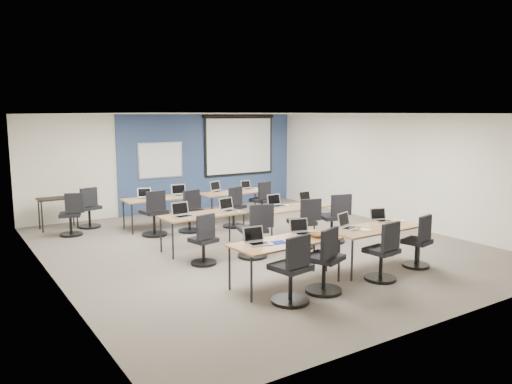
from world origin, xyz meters
TOP-DOWN VIEW (x-y plane):
  - floor at (0.00, 0.00)m, footprint 8.00×9.00m
  - ceiling at (0.00, 0.00)m, footprint 8.00×9.00m
  - wall_back at (0.00, 4.50)m, footprint 8.00×0.04m
  - wall_front at (0.00, -4.50)m, footprint 8.00×0.04m
  - wall_left at (-4.00, 0.00)m, footprint 0.04×9.00m
  - wall_right at (4.00, 0.00)m, footprint 0.04×9.00m
  - blue_accent_panel at (1.25, 4.47)m, footprint 5.50×0.04m
  - whiteboard at (-0.30, 4.43)m, footprint 1.28×0.03m
  - projector_screen at (2.20, 4.41)m, footprint 2.40×0.10m
  - training_table_front_left at (-0.97, -2.25)m, footprint 1.80×0.75m
  - training_table_front_right at (0.89, -2.35)m, footprint 1.77×0.74m
  - training_table_mid_left at (-1.10, 0.36)m, footprint 1.68×0.70m
  - training_table_mid_right at (0.95, 0.03)m, footprint 1.73×0.72m
  - training_table_back_left at (-1.05, 2.67)m, footprint 1.72×0.72m
  - training_table_back_right at (0.90, 2.51)m, footprint 1.77×0.74m
  - laptop_0 at (-1.46, -2.15)m, footprint 0.34×0.29m
  - mouse_0 at (-1.31, -2.33)m, footprint 0.09×0.12m
  - task_chair_0 at (-1.35, -2.93)m, footprint 0.56×0.56m
  - laptop_1 at (-0.47, -2.02)m, footprint 0.32×0.28m
  - mouse_1 at (-0.28, -2.33)m, footprint 0.09×0.12m
  - task_chair_1 at (-0.68, -2.85)m, footprint 0.60×0.57m
  - laptop_2 at (0.45, -2.12)m, footprint 0.35×0.29m
  - mouse_2 at (0.79, -2.26)m, footprint 0.08×0.10m
  - task_chair_2 at (0.49, -2.93)m, footprint 0.52×0.52m
  - laptop_3 at (1.37, -2.04)m, footprint 0.31×0.26m
  - mouse_3 at (1.69, -2.29)m, footprint 0.08×0.12m
  - task_chair_3 at (1.56, -2.77)m, footprint 0.48×0.48m
  - laptop_4 at (-1.54, 0.36)m, footprint 0.36×0.31m
  - mouse_4 at (-1.32, 0.16)m, footprint 0.07×0.10m
  - task_chair_4 at (-1.55, -0.57)m, footprint 0.47×0.47m
  - laptop_5 at (-0.50, 0.38)m, footprint 0.35×0.29m
  - mouse_5 at (-0.40, 0.13)m, footprint 0.08×0.10m
  - task_chair_5 at (-0.53, -0.67)m, footprint 0.58×0.57m
  - laptop_6 at (0.63, 0.27)m, footprint 0.33×0.28m
  - mouse_6 at (0.85, 0.17)m, footprint 0.09×0.12m
  - task_chair_6 at (0.70, -0.61)m, footprint 0.55×0.55m
  - laptop_7 at (1.51, 0.31)m, footprint 0.32×0.27m
  - mouse_7 at (1.70, 0.02)m, footprint 0.08×0.11m
  - task_chair_7 at (1.49, -0.63)m, footprint 0.58×0.58m
  - laptop_8 at (-1.37, 2.77)m, footprint 0.32×0.27m
  - mouse_8 at (-1.26, 2.50)m, footprint 0.07×0.10m
  - task_chair_8 at (-1.47, 1.99)m, footprint 0.56×0.56m
  - laptop_9 at (-0.51, 2.73)m, footprint 0.36×0.30m
  - mouse_9 at (-0.36, 2.51)m, footprint 0.06×0.09m
  - task_chair_9 at (-0.66, 1.87)m, footprint 0.53×0.53m
  - laptop_10 at (0.54, 2.78)m, footprint 0.34×0.29m
  - mouse_10 at (0.78, 2.54)m, footprint 0.07×0.10m
  - task_chair_10 at (0.44, 1.76)m, footprint 0.53×0.52m
  - laptop_11 at (1.41, 2.70)m, footprint 0.30×0.25m
  - mouse_11 at (1.58, 2.52)m, footprint 0.06×0.09m
  - task_chair_11 at (1.47, 2.06)m, footprint 0.55×0.54m
  - blue_mousepad at (-1.13, -2.28)m, footprint 0.25×0.21m
  - snack_bowl at (-0.41, -2.33)m, footprint 0.30×0.30m
  - snack_plate at (0.61, -2.40)m, footprint 0.20×0.20m
  - coffee_cup at (0.49, -2.33)m, footprint 0.07×0.07m
  - utility_table at (-3.13, 3.89)m, footprint 0.90×0.50m
  - spare_chair_a at (-2.48, 3.58)m, footprint 0.51×0.51m
  - spare_chair_b at (-3.02, 3.00)m, footprint 0.51×0.50m

SIDE VIEW (x-z plane):
  - floor at x=0.00m, z-range -0.01..0.01m
  - task_chair_4 at x=-1.55m, z-range -0.09..0.87m
  - task_chair_3 at x=1.56m, z-range -0.09..0.88m
  - spare_chair_b at x=-3.02m, z-range -0.09..0.89m
  - spare_chair_a at x=-2.48m, z-range -0.09..0.90m
  - task_chair_2 at x=0.49m, z-range -0.09..0.91m
  - task_chair_10 at x=0.44m, z-range -0.09..0.91m
  - task_chair_9 at x=-0.66m, z-range -0.09..0.92m
  - task_chair_11 at x=1.47m, z-range -0.09..0.93m
  - task_chair_6 at x=0.70m, z-range -0.09..0.93m
  - task_chair_0 at x=-1.35m, z-range -0.09..0.94m
  - task_chair_8 at x=-1.47m, z-range -0.09..0.95m
  - task_chair_1 at x=-0.68m, z-range -0.09..0.95m
  - task_chair_5 at x=-0.53m, z-range -0.09..0.95m
  - task_chair_7 at x=1.49m, z-range -0.09..0.96m
  - utility_table at x=-3.13m, z-range 0.28..1.03m
  - training_table_mid_left at x=-1.10m, z-range 0.32..1.05m
  - training_table_back_left at x=-1.05m, z-range 0.32..1.05m
  - training_table_mid_right at x=0.95m, z-range 0.32..1.05m
  - training_table_back_right at x=0.90m, z-range 0.32..1.05m
  - training_table_front_right at x=0.89m, z-range 0.32..1.05m
  - training_table_front_left at x=-0.97m, z-range 0.32..1.05m
  - blue_mousepad at x=-1.13m, z-range 0.73..0.74m
  - snack_plate at x=0.61m, z-range 0.73..0.74m
  - mouse_9 at x=-0.36m, z-range 0.73..0.76m
  - mouse_4 at x=-1.32m, z-range 0.73..0.76m
  - mouse_11 at x=1.58m, z-range 0.73..0.76m
  - mouse_2 at x=0.79m, z-range 0.73..0.76m
  - mouse_5 at x=-0.40m, z-range 0.73..0.76m
  - mouse_8 at x=-1.26m, z-range 0.73..0.76m
  - mouse_7 at x=1.70m, z-range 0.72..0.76m
  - mouse_10 at x=0.78m, z-range 0.72..0.76m
  - mouse_0 at x=-1.31m, z-range 0.72..0.76m
  - mouse_6 at x=0.85m, z-range 0.72..0.76m
  - mouse_1 at x=-0.28m, z-range 0.72..0.76m
  - mouse_3 at x=1.69m, z-range 0.72..0.76m
  - snack_bowl at x=-0.41m, z-range 0.73..0.79m
  - coffee_cup at x=0.49m, z-range 0.74..0.79m
  - laptop_11 at x=1.41m, z-range 0.67..0.90m
  - laptop_3 at x=1.37m, z-range 0.67..0.91m
  - laptop_7 at x=1.51m, z-range 0.67..0.91m
  - laptop_8 at x=-1.37m, z-range 0.67..0.91m
  - laptop_1 at x=-0.47m, z-range 0.67..0.91m
  - laptop_6 at x=0.63m, z-range 0.67..0.92m
  - laptop_0 at x=-1.46m, z-range 0.67..0.92m
  - laptop_10 at x=0.54m, z-range 0.66..0.92m
  - laptop_5 at x=-0.50m, z-range 0.66..0.93m
  - laptop_2 at x=0.45m, z-range 0.66..0.93m
  - laptop_9 at x=-0.51m, z-range 0.66..0.93m
  - laptop_4 at x=-1.54m, z-range 0.66..0.93m
  - wall_back at x=0.00m, z-range 0.00..2.70m
  - wall_front at x=0.00m, z-range 0.00..2.70m
  - wall_left at x=-4.00m, z-range 0.00..2.70m
  - wall_right at x=4.00m, z-range 0.00..2.70m
  - blue_accent_panel at x=1.25m, z-range 0.00..2.70m
  - whiteboard at x=-0.30m, z-range 0.96..1.94m
  - projector_screen at x=2.20m, z-range 0.98..2.80m
  - ceiling at x=0.00m, z-range 2.69..2.71m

